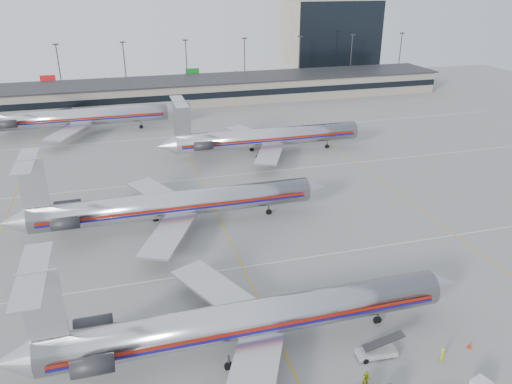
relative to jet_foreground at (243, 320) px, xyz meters
name	(u,v)px	position (x,y,z in m)	size (l,w,h in m)	color
ground	(267,317)	(3.54, 3.96, -3.35)	(260.00, 260.00, 0.00)	gray
apron_markings	(243,267)	(3.54, 13.96, -3.34)	(160.00, 0.15, 0.02)	silver
terminal	(163,92)	(3.54, 101.93, -0.19)	(162.00, 17.00, 6.25)	gray
light_mast_row	(156,64)	(3.54, 115.96, 5.23)	(163.60, 0.40, 15.28)	#38383D
distant_building	(329,38)	(65.54, 131.96, 9.15)	(30.00, 20.00, 25.00)	tan
jet_foreground	(243,320)	(0.00, 0.00, 0.00)	(44.12, 25.98, 11.55)	silver
jet_second_row	(170,204)	(-3.46, 27.17, 0.07)	(45.06, 26.53, 11.80)	silver
jet_third_row	(264,137)	(18.15, 53.46, 0.08)	(43.19, 26.57, 11.81)	silver
jet_back_row	(75,117)	(-18.31, 78.56, 0.27)	(45.59, 28.04, 12.47)	silver
belt_loader	(377,351)	(11.70, -4.43, -2.73)	(4.45, 1.63, 2.32)	#A1A1A1
ramp_worker_near	(442,355)	(17.03, -6.70, -2.57)	(0.57, 0.37, 1.56)	#CAE415
ramp_worker_far	(367,380)	(8.94, -7.59, -2.49)	(0.83, 0.65, 1.72)	#A9C212
cone_right	(469,346)	(20.70, -5.80, -3.06)	(0.43, 0.43, 0.59)	red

